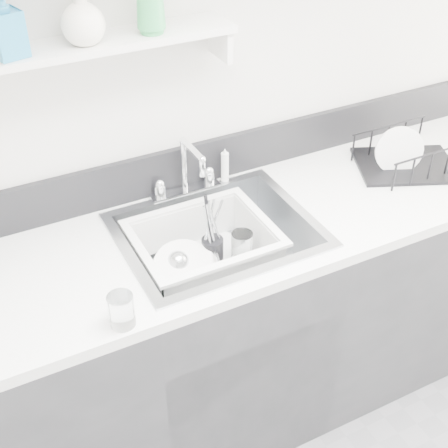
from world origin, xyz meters
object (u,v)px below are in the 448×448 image
counter_run (218,329)px  dish_rack (408,152)px  sink (217,252)px  wash_tub (204,252)px

counter_run → dish_rack: (0.82, 0.04, 0.52)m
sink → dish_rack: (0.82, 0.04, 0.15)m
counter_run → dish_rack: dish_rack is taller
sink → dish_rack: bearing=2.5°
counter_run → sink: sink is taller
dish_rack → wash_tub: bearing=-154.5°
dish_rack → sink: bearing=-153.9°
counter_run → wash_tub: size_ratio=6.97×
counter_run → wash_tub: bearing=172.4°
wash_tub → dish_rack: size_ratio=1.25×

